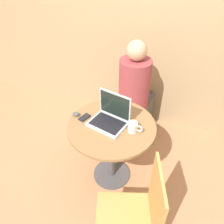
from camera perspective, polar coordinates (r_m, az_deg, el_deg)
The scene contains 9 objects.
ground_plane at distance 2.44m, azimuth -0.08°, elevation -15.90°, with size 12.00×12.00×0.00m, color tan.
back_wall at distance 2.57m, azimuth 9.88°, elevation 22.59°, with size 7.00×0.05×2.60m.
round_table at distance 2.02m, azimuth -0.09°, elevation -6.77°, with size 0.78×0.78×0.71m.
laptop at distance 1.89m, azimuth -0.50°, elevation -1.36°, with size 0.36×0.30×0.27m.
cell_phone at distance 1.98m, azimuth -7.18°, elevation -1.43°, with size 0.09×0.12×0.02m.
computer_mouse at distance 2.01m, azimuth -9.35°, elevation -0.53°, with size 0.07×0.05×0.04m.
coffee_cup at distance 1.82m, azimuth 5.55°, elevation -3.95°, with size 0.13×0.08×0.09m.
chair_empty at distance 1.68m, azimuth 6.09°, elevation -25.55°, with size 0.51×0.51×0.94m.
person_seated at distance 2.56m, azimuth 6.07°, elevation 3.33°, with size 0.36×0.53×1.23m.
Camera 1 is at (0.53, -1.32, 1.98)m, focal length 35.00 mm.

